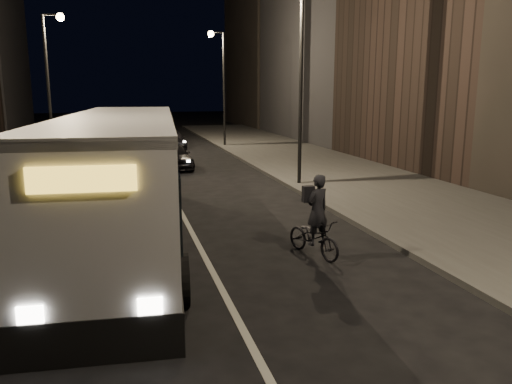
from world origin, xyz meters
TOP-DOWN VIEW (x-y plane):
  - ground at (0.00, 0.00)m, footprint 180.00×180.00m
  - sidewalk_right at (8.50, 14.00)m, footprint 7.00×70.00m
  - building_row_right at (16.00, 27.50)m, footprint 8.00×61.00m
  - streetlight_right_mid at (5.33, 12.00)m, footprint 1.20×0.44m
  - streetlight_right_far at (5.33, 28.00)m, footprint 1.20×0.44m
  - streetlight_left_far at (-5.33, 22.00)m, footprint 1.20×0.44m
  - city_bus at (-1.91, 5.56)m, footprint 3.93×13.20m
  - cyclist_on_bicycle at (2.71, 3.00)m, footprint 1.23×1.97m
  - car_near at (0.80, 18.55)m, footprint 2.00×4.20m
  - car_mid at (-1.83, 28.43)m, footprint 1.80×4.39m
  - car_far at (1.85, 28.28)m, footprint 1.65×4.00m

SIDE VIEW (x-z plane):
  - ground at x=0.00m, z-range 0.00..0.00m
  - sidewalk_right at x=8.50m, z-range 0.00..0.16m
  - car_far at x=1.85m, z-range 0.00..1.16m
  - car_near at x=0.80m, z-range 0.00..1.38m
  - car_mid at x=-1.83m, z-range 0.00..1.42m
  - cyclist_on_bicycle at x=2.71m, z-range -0.36..1.79m
  - city_bus at x=-1.91m, z-range 0.16..3.67m
  - streetlight_right_mid at x=5.33m, z-range 1.30..9.42m
  - streetlight_right_far at x=5.33m, z-range 1.30..9.42m
  - streetlight_left_far at x=-5.33m, z-range 1.30..9.42m
  - building_row_right at x=16.00m, z-range 0.00..21.00m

